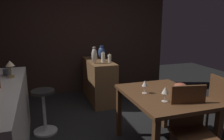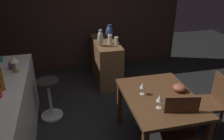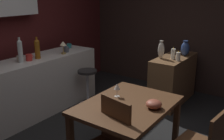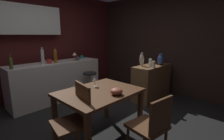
{
  "view_description": "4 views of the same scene",
  "coord_description": "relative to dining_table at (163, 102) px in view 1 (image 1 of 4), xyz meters",
  "views": [
    {
      "loc": [
        -2.3,
        1.0,
        1.61
      ],
      "look_at": [
        0.64,
        0.01,
        0.89
      ],
      "focal_mm": 35.29,
      "sensor_mm": 36.0,
      "label": 1
    },
    {
      "loc": [
        -2.3,
        0.74,
        2.24
      ],
      "look_at": [
        0.28,
        0.13,
        0.95
      ],
      "focal_mm": 36.8,
      "sensor_mm": 36.0,
      "label": 2
    },
    {
      "loc": [
        -2.3,
        -1.71,
        1.9
      ],
      "look_at": [
        0.29,
        0.13,
        0.92
      ],
      "focal_mm": 41.39,
      "sensor_mm": 36.0,
      "label": 3
    },
    {
      "loc": [
        -1.61,
        -2.03,
        1.51
      ],
      "look_at": [
        0.65,
        0.12,
        0.85
      ],
      "focal_mm": 26.19,
      "sensor_mm": 36.0,
      "label": 4
    }
  ],
  "objects": [
    {
      "name": "wine_glass_right",
      "position": [
        0.1,
        0.2,
        0.22
      ],
      "size": [
        0.07,
        0.07,
        0.16
      ],
      "color": "silver",
      "rests_on": "dining_table"
    },
    {
      "name": "chair_by_doorway",
      "position": [
        0.09,
        -0.8,
        -0.16
      ],
      "size": [
        0.45,
        0.45,
        0.85
      ],
      "color": "#56351E",
      "rests_on": "ground_plane"
    },
    {
      "name": "cup_slate",
      "position": [
        0.88,
        1.78,
        0.3
      ],
      "size": [
        0.13,
        0.09,
        0.09
      ],
      "color": "#515660",
      "rests_on": "kitchen_counter"
    },
    {
      "name": "counter_lamp",
      "position": [
        0.75,
        1.72,
        0.41
      ],
      "size": [
        0.11,
        0.11,
        0.21
      ],
      "color": "#A58447",
      "rests_on": "kitchen_counter"
    },
    {
      "name": "bar_stool",
      "position": [
        0.92,
        1.36,
        -0.3
      ],
      "size": [
        0.34,
        0.34,
        0.64
      ],
      "color": "#262323",
      "rests_on": "ground_plane"
    },
    {
      "name": "wine_glass_left",
      "position": [
        -0.22,
        0.12,
        0.22
      ],
      "size": [
        0.08,
        0.08,
        0.16
      ],
      "color": "silver",
      "rests_on": "dining_table"
    },
    {
      "name": "fruit_bowl",
      "position": [
        0.06,
        -0.28,
        0.14
      ],
      "size": [
        0.16,
        0.16,
        0.09
      ],
      "primitive_type": "ellipsoid",
      "color": "#9E4C38",
      "rests_on": "dining_table"
    },
    {
      "name": "wall_side_right",
      "position": [
        2.69,
        0.67,
        0.66
      ],
      "size": [
        0.1,
        4.4,
        2.6
      ],
      "primitive_type": "cube",
      "color": "#33231E",
      "rests_on": "ground_plane"
    },
    {
      "name": "pillar_candle_short",
      "position": [
        1.76,
        0.23,
        0.27
      ],
      "size": [
        0.07,
        0.07,
        0.2
      ],
      "color": "white",
      "rests_on": "sideboard_cabinet"
    },
    {
      "name": "vase_ceramic_blue",
      "position": [
        2.11,
        0.16,
        0.3
      ],
      "size": [
        0.15,
        0.15,
        0.26
      ],
      "color": "#334C8C",
      "rests_on": "sideboard_cabinet"
    },
    {
      "name": "chair_near_window",
      "position": [
        -0.45,
        -0.06,
        -0.13
      ],
      "size": [
        0.47,
        0.47,
        0.94
      ],
      "color": "#56351E",
      "rests_on": "ground_plane"
    },
    {
      "name": "vase_ceramic_ivory",
      "position": [
        1.7,
        0.41,
        0.32
      ],
      "size": [
        0.11,
        0.11,
        0.3
      ],
      "color": "beige",
      "rests_on": "sideboard_cabinet"
    },
    {
      "name": "sideboard_cabinet",
      "position": [
        1.94,
        0.27,
        -0.23
      ],
      "size": [
        1.1,
        0.44,
        0.82
      ],
      "primitive_type": "cube",
      "color": "brown",
      "rests_on": "ground_plane"
    },
    {
      "name": "pillar_candle_tall",
      "position": [
        1.71,
        0.12,
        0.25
      ],
      "size": [
        0.07,
        0.07,
        0.17
      ],
      "color": "white",
      "rests_on": "sideboard_cabinet"
    },
    {
      "name": "dining_table",
      "position": [
        0.0,
        0.0,
        0.0
      ],
      "size": [
        1.11,
        0.84,
        0.74
      ],
      "color": "#56351E",
      "rests_on": "ground_plane"
    }
  ]
}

